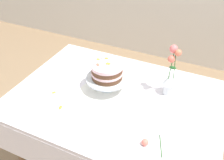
{
  "coord_description": "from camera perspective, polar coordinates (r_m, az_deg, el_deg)",
  "views": [
    {
      "loc": [
        0.5,
        -1.15,
        1.81
      ],
      "look_at": [
        -0.04,
        0.02,
        0.86
      ],
      "focal_mm": 38.94,
      "sensor_mm": 36.0,
      "label": 1
    }
  ],
  "objects": [
    {
      "name": "dining_table",
      "position": [
        1.69,
        0.49,
        -6.92
      ],
      "size": [
        1.4,
        1.0,
        0.74
      ],
      "color": "white",
      "rests_on": "ground"
    },
    {
      "name": "linen_napkin",
      "position": [
        1.72,
        -1.12,
        -2.0
      ],
      "size": [
        0.37,
        0.37,
        0.0
      ],
      "primitive_type": "cube",
      "rotation": [
        0.0,
        0.0,
        -0.18
      ],
      "color": "white",
      "rests_on": "dining_table"
    },
    {
      "name": "cake_stand",
      "position": [
        1.67,
        -1.16,
        0.18
      ],
      "size": [
        0.29,
        0.29,
        0.1
      ],
      "color": "silver",
      "rests_on": "linen_napkin"
    },
    {
      "name": "layer_cake",
      "position": [
        1.63,
        -1.19,
        2.25
      ],
      "size": [
        0.22,
        0.22,
        0.12
      ],
      "color": "brown",
      "rests_on": "cake_stand"
    },
    {
      "name": "flower_vase",
      "position": [
        1.64,
        13.56,
        0.82
      ],
      "size": [
        0.1,
        0.1,
        0.36
      ],
      "color": "silver",
      "rests_on": "dining_table"
    },
    {
      "name": "fallen_rose",
      "position": [
        1.37,
        7.99,
        -14.33
      ],
      "size": [
        0.13,
        0.15,
        0.04
      ],
      "color": "#2D6028",
      "rests_on": "dining_table"
    },
    {
      "name": "loose_petal_0",
      "position": [
        1.6,
        -12.02,
        -6.32
      ],
      "size": [
        0.03,
        0.04,
        0.01
      ],
      "primitive_type": "ellipsoid",
      "rotation": [
        0.0,
        0.0,
        1.92
      ],
      "color": "orange",
      "rests_on": "dining_table"
    },
    {
      "name": "loose_petal_1",
      "position": [
        1.73,
        -13.49,
        -2.85
      ],
      "size": [
        0.03,
        0.04,
        0.01
      ],
      "primitive_type": "ellipsoid",
      "rotation": [
        0.0,
        0.0,
        0.98
      ],
      "color": "orange",
      "rests_on": "dining_table"
    }
  ]
}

